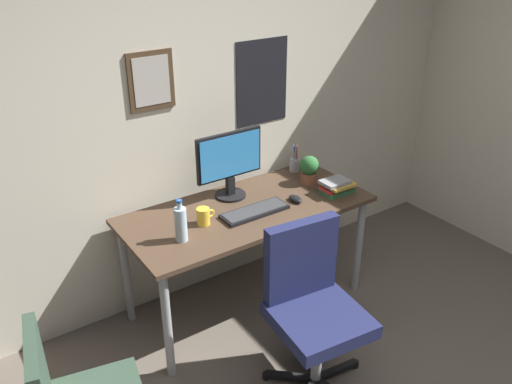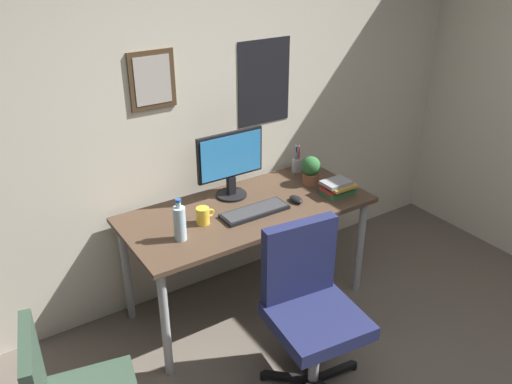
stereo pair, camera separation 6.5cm
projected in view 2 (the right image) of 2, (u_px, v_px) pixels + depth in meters
wall_back at (201, 105)px, 3.35m from camera, size 4.40×0.10×2.60m
desk at (247, 219)px, 3.35m from camera, size 1.56×0.71×0.74m
office_chair at (309, 302)px, 2.82m from camera, size 0.57×0.57×0.95m
monitor at (230, 162)px, 3.35m from camera, size 0.46×0.20×0.43m
keyboard at (255, 211)px, 3.24m from camera, size 0.43×0.15×0.03m
computer_mouse at (296, 199)px, 3.37m from camera, size 0.06×0.11×0.04m
water_bottle at (180, 223)px, 2.93m from camera, size 0.07×0.07×0.25m
coffee_mug_near at (203, 216)px, 3.11m from camera, size 0.12×0.08×0.10m
potted_plant at (311, 169)px, 3.57m from camera, size 0.13×0.13×0.19m
pen_cup at (297, 164)px, 3.77m from camera, size 0.07×0.07×0.20m
book_stack_left at (338, 187)px, 3.46m from camera, size 0.22×0.17×0.10m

